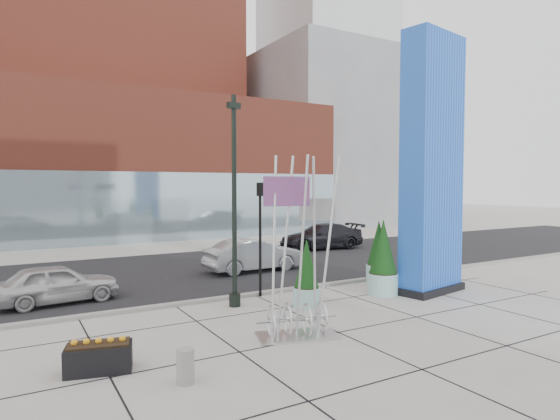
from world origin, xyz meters
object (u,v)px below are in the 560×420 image
lamp_post (234,221)px  concrete_bollard (185,366)px  car_silver_mid (254,255)px  blue_pylon (432,169)px  overhead_street_sign (277,199)px  car_white_west (57,284)px  public_art_sculpture (298,289)px

lamp_post → concrete_bollard: size_ratio=9.79×
concrete_bollard → car_silver_mid: bearing=56.5°
blue_pylon → overhead_street_sign: blue_pylon is taller
car_white_west → car_silver_mid: 8.79m
lamp_post → car_silver_mid: bearing=57.2°
public_art_sculpture → concrete_bollard: public_art_sculpture is taller
blue_pylon → car_silver_mid: size_ratio=2.07×
car_white_west → concrete_bollard: bearing=-174.7°
public_art_sculpture → concrete_bollard: (-3.57, -1.34, -0.92)m
overhead_street_sign → blue_pylon: bearing=-36.4°
concrete_bollard → car_white_west: bearing=101.1°
concrete_bollard → car_silver_mid: 12.52m
blue_pylon → overhead_street_sign: 5.92m
blue_pylon → public_art_sculpture: bearing=-175.3°
blue_pylon → public_art_sculpture: (-7.17, -1.91, -3.38)m
concrete_bollard → car_silver_mid: car_silver_mid is taller
blue_pylon → public_art_sculpture: blue_pylon is taller
public_art_sculpture → car_silver_mid: bearing=86.6°
lamp_post → car_silver_mid: size_ratio=1.51×
blue_pylon → lamp_post: 7.73m
public_art_sculpture → concrete_bollard: 3.92m
blue_pylon → lamp_post: size_ratio=1.38×
car_silver_mid → lamp_post: bearing=145.2°
lamp_post → car_white_west: lamp_post is taller
lamp_post → public_art_sculpture: lamp_post is taller
public_art_sculpture → car_white_west: (-5.23, 7.11, -0.60)m
car_white_west → overhead_street_sign: bearing=-115.5°
blue_pylon → car_white_west: 14.02m
lamp_post → overhead_street_sign: (2.10, 0.80, 0.69)m
lamp_post → public_art_sculpture: bearing=-88.1°
blue_pylon → public_art_sculpture: size_ratio=1.98×
overhead_street_sign → car_silver_mid: size_ratio=0.89×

